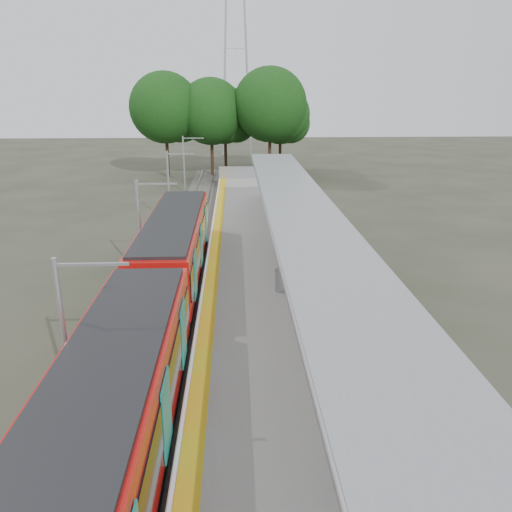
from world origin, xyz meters
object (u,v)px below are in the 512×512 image
at_px(bench_far, 268,192).
at_px(litter_bin, 280,280).
at_px(info_pillar_near, 304,297).
at_px(bench_near, 390,478).
at_px(train, 154,302).
at_px(bench_mid, 307,244).
at_px(info_pillar_far, 298,248).

relative_size(bench_far, litter_bin, 1.60).
distance_m(bench_far, litter_bin, 19.96).
height_order(bench_far, info_pillar_near, info_pillar_near).
distance_m(bench_near, info_pillar_near, 9.66).
bearing_deg(train, bench_near, -53.63).
relative_size(bench_mid, litter_bin, 1.62).
height_order(train, info_pillar_far, train).
xyz_separation_m(bench_near, bench_mid, (0.61, 17.48, 0.02)).
bearing_deg(bench_mid, bench_far, 81.90).
bearing_deg(info_pillar_near, train, -163.82).
xyz_separation_m(bench_mid, bench_far, (-1.20, 14.64, -0.00)).
relative_size(train, litter_bin, 27.04).
bearing_deg(train, info_pillar_near, 8.50).
distance_m(info_pillar_near, litter_bin, 2.65).
distance_m(train, litter_bin, 6.16).
bearing_deg(info_pillar_near, litter_bin, 113.82).
bearing_deg(bench_near, info_pillar_far, 95.68).
xyz_separation_m(train, bench_near, (6.46, -8.77, -0.50)).
bearing_deg(litter_bin, train, -146.29).
bearing_deg(bench_mid, train, -141.84).
relative_size(info_pillar_near, litter_bin, 1.74).
distance_m(bench_mid, info_pillar_near, 7.93).
xyz_separation_m(bench_mid, info_pillar_near, (-1.24, -7.84, 0.19)).
bearing_deg(bench_far, info_pillar_far, -96.05).
height_order(train, litter_bin, train).
xyz_separation_m(train, bench_far, (5.87, 23.35, -0.48)).
height_order(bench_near, litter_bin, bench_near).
bearing_deg(info_pillar_near, bench_near, -78.62).
xyz_separation_m(bench_mid, info_pillar_far, (-0.64, -1.28, 0.14)).
height_order(train, bench_near, train).
relative_size(info_pillar_far, litter_bin, 1.60).
height_order(info_pillar_near, litter_bin, info_pillar_near).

